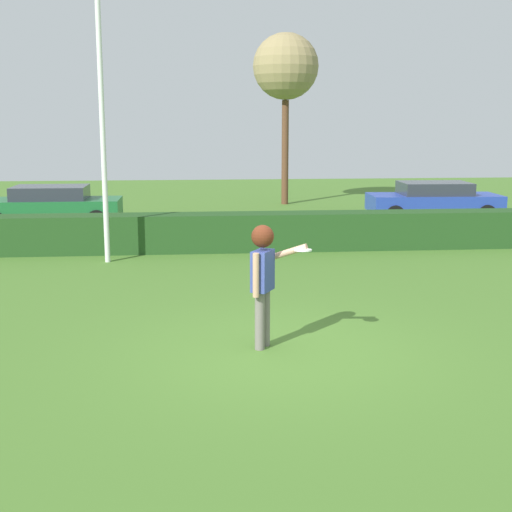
# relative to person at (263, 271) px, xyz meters

# --- Properties ---
(ground_plane) EXTENTS (60.00, 60.00, 0.00)m
(ground_plane) POSITION_rel_person_xyz_m (0.26, -0.21, -1.12)
(ground_plane) COLOR #48732A
(person) EXTENTS (0.84, 0.51, 1.78)m
(person) POSITION_rel_person_xyz_m (0.00, 0.00, 0.00)
(person) COLOR slate
(person) RESTS_ON ground
(frisbee) EXTENTS (0.25, 0.25, 0.04)m
(frisbee) POSITION_rel_person_xyz_m (0.54, -0.14, 0.32)
(frisbee) COLOR white
(lamppost) EXTENTS (0.24, 0.24, 6.32)m
(lamppost) POSITION_rel_person_xyz_m (-2.93, 6.61, 2.36)
(lamppost) COLOR silver
(lamppost) RESTS_ON ground
(hedge_row) EXTENTS (21.26, 0.90, 0.94)m
(hedge_row) POSITION_rel_person_xyz_m (0.26, 7.83, -0.65)
(hedge_row) COLOR #21471C
(hedge_row) RESTS_ON ground
(parked_car_green) EXTENTS (4.21, 1.81, 1.25)m
(parked_car_green) POSITION_rel_person_xyz_m (-5.27, 12.45, -0.43)
(parked_car_green) COLOR #1E6633
(parked_car_green) RESTS_ON ground
(parked_car_blue) EXTENTS (4.26, 1.94, 1.25)m
(parked_car_blue) POSITION_rel_person_xyz_m (6.92, 12.72, -0.43)
(parked_car_blue) COLOR #263FA5
(parked_car_blue) RESTS_ON ground
(bare_elm_tree) EXTENTS (2.50, 2.50, 6.48)m
(bare_elm_tree) POSITION_rel_person_xyz_m (2.68, 17.77, 4.06)
(bare_elm_tree) COLOR brown
(bare_elm_tree) RESTS_ON ground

